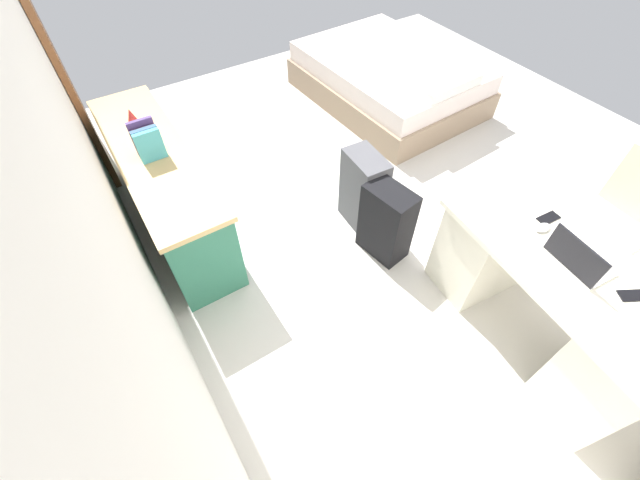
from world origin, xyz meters
The scene contains 15 objects.
ground_plane centered at (0.00, 0.00, 0.00)m, with size 5.86×5.86×0.00m, color beige.
wall_back centered at (0.00, 2.02, 1.42)m, with size 4.86×0.10×2.84m, color silver.
door_wooden centered at (1.88, 1.94, 1.02)m, with size 0.88×0.05×2.04m, color brown.
desk centered at (-1.46, 0.04, 0.38)m, with size 1.50×0.81×0.73m.
office_chair centered at (-1.33, -0.76, 0.42)m, with size 0.52×0.52×0.94m.
credenza centered at (0.74, 1.64, 0.36)m, with size 1.80×0.48×0.72m.
bed centered at (1.29, -1.00, 0.24)m, with size 1.96×1.49×0.58m.
suitcase_black centered at (-0.39, 0.40, 0.30)m, with size 0.36×0.22×0.61m, color black.
suitcase_spare_grey centered at (-0.05, 0.35, 0.32)m, with size 0.36×0.22×0.65m, color #4C4C51.
laptop centered at (-1.45, 0.04, 0.78)m, with size 0.33×0.25×0.21m.
computer_mouse centered at (-1.20, -0.03, 0.75)m, with size 0.06×0.10×0.03m, color white.
cell_phone_near_laptop centered at (-1.73, -0.03, 0.74)m, with size 0.07×0.14×0.01m, color black.
cell_phone_by_mouse centered at (-1.16, -0.13, 0.74)m, with size 0.07×0.14×0.01m, color black.
book_row centered at (0.69, 1.64, 0.83)m, with size 0.15×0.17×0.24m.
figurine_small centered at (1.15, 1.64, 0.78)m, with size 0.08×0.08×0.11m, color red.
Camera 1 is at (-1.80, 1.87, 2.46)m, focal length 22.58 mm.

